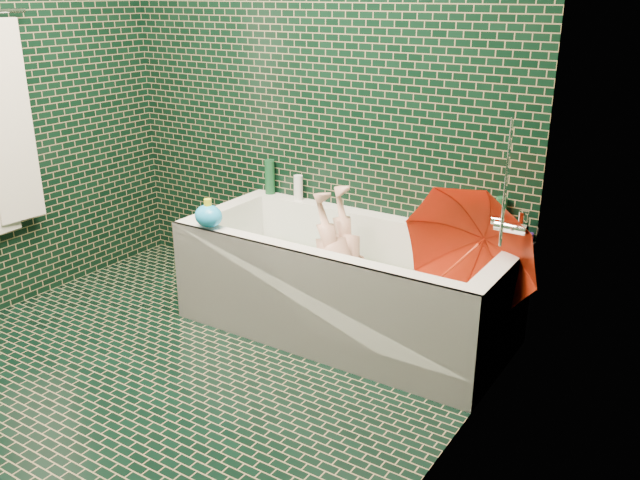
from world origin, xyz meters
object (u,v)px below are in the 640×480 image
Objects in this scene: child at (345,278)px; bath_toy at (208,216)px; umbrella at (457,263)px; rubber_duck at (461,222)px; bathtub at (344,294)px.

bath_toy is at bearing -55.94° from child.
umbrella reaches higher than rubber_duck.
bath_toy is at bearing -153.30° from bathtub.
rubber_duck is (0.47, 0.37, 0.29)m from child.
bath_toy is (-0.63, -0.32, 0.40)m from bathtub.
bathtub is 0.71m from rubber_duck.
child is 0.65m from umbrella.
rubber_duck is (0.48, 0.35, 0.38)m from bathtub.
child is 0.66m from rubber_duck.
umbrella is 1.28m from bath_toy.
child is 1.41× the size of umbrella.
bathtub is 13.38× the size of rubber_duck.
rubber_duck is 1.29m from bath_toy.
umbrella reaches higher than bath_toy.
umbrella is 3.67× the size of bath_toy.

